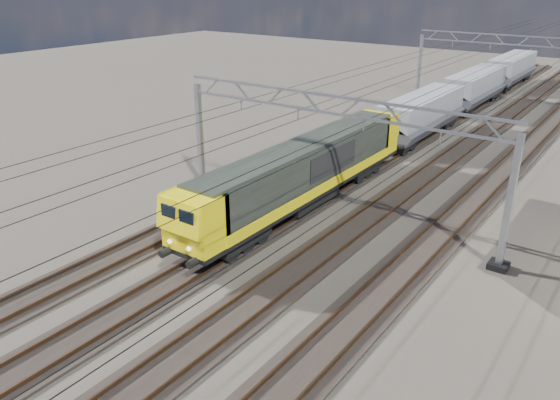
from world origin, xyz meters
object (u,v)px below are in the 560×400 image
Objects in this scene: catenary_gantry_far at (507,67)px; hopper_wagon_third at (512,68)px; locomotive at (305,170)px; hopper_wagon_lead at (422,113)px; hopper_wagon_mid at (475,86)px; catenary_gantry_mid at (328,154)px.

catenary_gantry_far is 1.53× the size of hopper_wagon_third.
catenary_gantry_far is at bearing 86.75° from locomotive.
catenary_gantry_far reaches higher than hopper_wagon_lead.
hopper_wagon_mid is at bearing 90.00° from hopper_wagon_lead.
hopper_wagon_lead is (-2.00, 18.46, -1.67)m from catenary_gantry_mid.
hopper_wagon_third is at bearing 100.44° from catenary_gantry_far.
hopper_wagon_third is (-2.00, 10.86, -1.67)m from catenary_gantry_far.
hopper_wagon_lead and hopper_wagon_mid have the same top height.
catenary_gantry_mid is at bearing -90.00° from catenary_gantry_far.
locomotive is 46.10m from hopper_wagon_third.
hopper_wagon_mid and hopper_wagon_third have the same top height.
hopper_wagon_mid is (-0.00, 31.90, -0.09)m from locomotive.
hopper_wagon_lead is (-0.00, 17.70, -0.09)m from locomotive.
locomotive is at bearing -90.00° from hopper_wagon_third.
catenary_gantry_far is at bearing -79.56° from hopper_wagon_third.
catenary_gantry_mid reaches higher than locomotive.
catenary_gantry_far reaches higher than hopper_wagon_third.
catenary_gantry_far is 11.17m from hopper_wagon_third.
catenary_gantry_far reaches higher than locomotive.
hopper_wagon_third is (-0.00, 46.10, -0.09)m from locomotive.
hopper_wagon_mid is at bearing 93.51° from catenary_gantry_mid.
hopper_wagon_mid is at bearing -120.89° from catenary_gantry_far.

